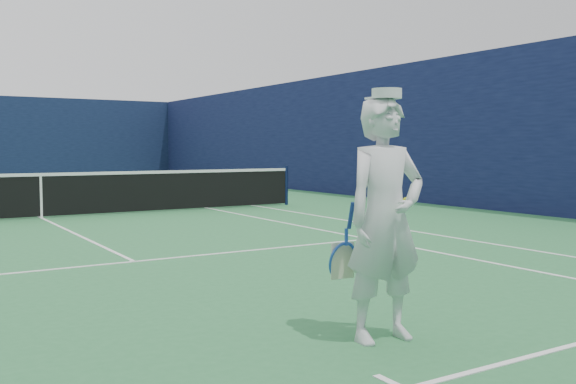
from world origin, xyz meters
name	(u,v)px	position (x,y,z in m)	size (l,w,h in m)	color
ground	(42,218)	(0.00, 0.00, 0.00)	(80.00, 80.00, 0.00)	#2B713D
court_markings	(42,218)	(0.00, 0.00, 0.00)	(11.03, 23.83, 0.01)	white
windscreen_fence	(39,128)	(0.00, 0.00, 2.00)	(20.12, 36.12, 4.00)	#0E1734
tennis_net	(41,193)	(0.00, 0.00, 0.55)	(12.88, 0.09, 1.07)	#141E4C
tennis_player	(385,219)	(0.59, -10.97, 1.00)	(0.79, 0.54, 2.04)	white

